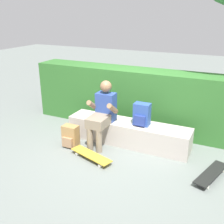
# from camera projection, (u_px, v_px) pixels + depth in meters

# --- Properties ---
(ground_plane) EXTENTS (24.00, 24.00, 0.00)m
(ground_plane) POSITION_uv_depth(u_px,v_px,m) (119.00, 152.00, 4.74)
(ground_plane) COLOR slate
(bench_main) EXTENTS (2.28, 0.48, 0.42)m
(bench_main) POSITION_uv_depth(u_px,v_px,m) (128.00, 133.00, 4.99)
(bench_main) COLOR #B3A99F
(bench_main) RESTS_ON ground
(person_skater) EXTENTS (0.49, 0.62, 1.17)m
(person_skater) POSITION_uv_depth(u_px,v_px,m) (102.00, 112.00, 4.82)
(person_skater) COLOR #2D4793
(person_skater) RESTS_ON ground
(skateboard_near_person) EXTENTS (0.82, 0.43, 0.09)m
(skateboard_near_person) POSITION_uv_depth(u_px,v_px,m) (91.00, 155.00, 4.48)
(skateboard_near_person) COLOR gold
(skateboard_near_person) RESTS_ON ground
(skateboard_beside_bench) EXTENTS (0.43, 0.82, 0.09)m
(skateboard_beside_bench) POSITION_uv_depth(u_px,v_px,m) (211.00, 174.00, 3.98)
(skateboard_beside_bench) COLOR black
(skateboard_beside_bench) RESTS_ON ground
(backpack_on_bench) EXTENTS (0.28, 0.23, 0.40)m
(backpack_on_bench) POSITION_uv_depth(u_px,v_px,m) (142.00, 115.00, 4.73)
(backpack_on_bench) COLOR #2D4C99
(backpack_on_bench) RESTS_ON bench_main
(backpack_on_ground) EXTENTS (0.28, 0.23, 0.40)m
(backpack_on_ground) POSITION_uv_depth(u_px,v_px,m) (70.00, 136.00, 4.89)
(backpack_on_ground) COLOR #A37A47
(backpack_on_ground) RESTS_ON ground
(hedge_row) EXTENTS (5.79, 0.61, 1.23)m
(hedge_row) POSITION_uv_depth(u_px,v_px,m) (167.00, 103.00, 5.33)
(hedge_row) COLOR #2E6428
(hedge_row) RESTS_ON ground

